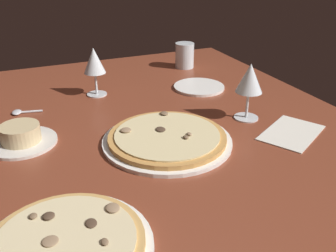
% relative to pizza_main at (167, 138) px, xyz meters
% --- Properties ---
extents(dining_table, '(1.50, 1.10, 0.04)m').
position_rel_pizza_main_xyz_m(dining_table, '(0.07, -0.03, -0.03)').
color(dining_table, brown).
rests_on(dining_table, ground).
extents(pizza_main, '(0.34, 0.34, 0.03)m').
position_rel_pizza_main_xyz_m(pizza_main, '(0.00, 0.00, 0.00)').
color(pizza_main, white).
rests_on(pizza_main, dining_table).
extents(pizza_side, '(0.30, 0.30, 0.03)m').
position_rel_pizza_main_xyz_m(pizza_side, '(-0.29, 0.31, 0.00)').
color(pizza_side, white).
rests_on(pizza_side, dining_table).
extents(ramekin_on_saucer, '(0.18, 0.18, 0.05)m').
position_rel_pizza_main_xyz_m(ramekin_on_saucer, '(0.14, 0.35, 0.01)').
color(ramekin_on_saucer, silver).
rests_on(ramekin_on_saucer, dining_table).
extents(wine_glass_far, '(0.08, 0.08, 0.17)m').
position_rel_pizza_main_xyz_m(wine_glass_far, '(0.05, -0.27, 0.11)').
color(wine_glass_far, silver).
rests_on(wine_glass_far, dining_table).
extents(wine_glass_near, '(0.07, 0.07, 0.16)m').
position_rel_pizza_main_xyz_m(wine_glass_near, '(0.41, 0.09, 0.10)').
color(wine_glass_near, silver).
rests_on(wine_glass_near, dining_table).
extents(water_glass, '(0.08, 0.08, 0.10)m').
position_rel_pizza_main_xyz_m(water_glass, '(0.58, -0.32, 0.03)').
color(water_glass, silver).
rests_on(water_glass, dining_table).
extents(side_plate, '(0.18, 0.18, 0.01)m').
position_rel_pizza_main_xyz_m(side_plate, '(0.33, -0.26, -0.01)').
color(side_plate, white).
rests_on(side_plate, dining_table).
extents(paper_menu, '(0.20, 0.23, 0.00)m').
position_rel_pizza_main_xyz_m(paper_menu, '(-0.08, -0.33, -0.01)').
color(paper_menu, silver).
rests_on(paper_menu, dining_table).
extents(spoon, '(0.04, 0.09, 0.01)m').
position_rel_pizza_main_xyz_m(spoon, '(0.35, 0.34, -0.01)').
color(spoon, silver).
rests_on(spoon, dining_table).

